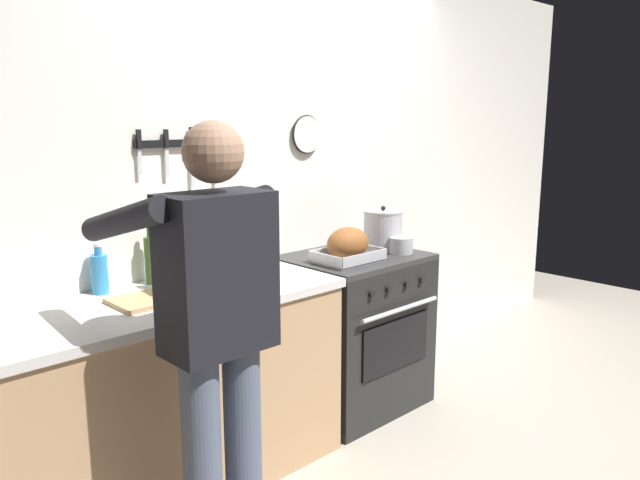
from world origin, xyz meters
TOP-DOWN VIEW (x-y plane):
  - wall_back at (-0.00, 1.35)m, footprint 6.00×0.13m
  - counter_block at (-1.21, 0.99)m, footprint 2.03×0.65m
  - stove at (0.22, 0.99)m, footprint 0.76×0.67m
  - person_cook at (-1.11, 0.42)m, footprint 0.51×0.63m
  - roasting_pan at (0.08, 0.91)m, footprint 0.35×0.26m
  - stock_pot at (0.46, 0.99)m, footprint 0.23×0.23m
  - saucepan at (0.46, 0.85)m, footprint 0.14×0.14m
  - cutting_board at (-1.04, 0.97)m, footprint 0.36×0.24m
  - bottle_dish_soap at (-1.16, 1.24)m, footprint 0.07×0.07m
  - bottle_soy_sauce at (-0.66, 1.03)m, footprint 0.05×0.05m
  - bottle_cooking_oil at (-0.91, 1.08)m, footprint 0.07×0.07m
  - bottle_olive_oil at (-0.91, 1.23)m, footprint 0.06×0.06m

SIDE VIEW (x-z plane):
  - stove at x=0.22m, z-range 0.00..0.90m
  - counter_block at x=-1.21m, z-range 0.01..0.91m
  - cutting_board at x=-1.04m, z-range 0.90..0.92m
  - saucepan at x=0.46m, z-range 0.90..0.99m
  - person_cook at x=-1.11m, z-range 0.12..1.78m
  - bottle_soy_sauce at x=-0.66m, z-range 0.88..1.06m
  - roasting_pan at x=0.08m, z-range 0.89..1.08m
  - bottle_dish_soap at x=-1.16m, z-range 0.88..1.11m
  - bottle_cooking_oil at x=-0.91m, z-range 0.88..1.12m
  - stock_pot at x=0.46m, z-range 0.89..1.15m
  - bottle_olive_oil at x=-0.91m, z-range 0.88..1.16m
  - wall_back at x=0.00m, z-range 0.00..2.60m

